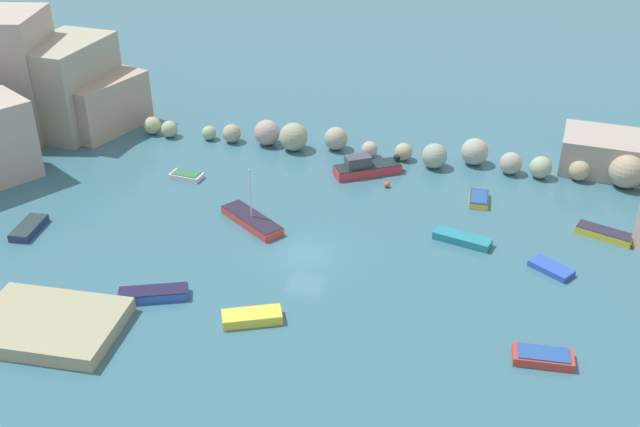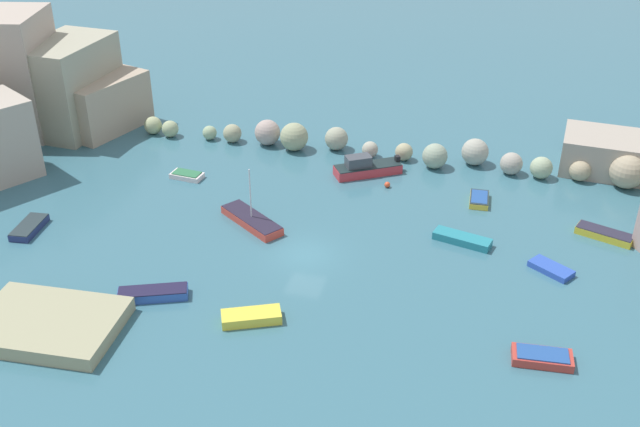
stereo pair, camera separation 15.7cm
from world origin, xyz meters
name	(u,v)px [view 1 (the left image)]	position (x,y,z in m)	size (l,w,h in m)	color
cove_water	(305,255)	(0.00, 0.00, 0.00)	(160.00, 160.00, 0.00)	#386979
rock_breakwater	(408,150)	(4.55, 16.16, 1.06)	(42.62, 3.71, 2.74)	#A8B180
stone_dock	(48,325)	(-12.28, -11.49, 0.45)	(8.22, 5.81, 0.90)	tan
channel_buoy	(387,185)	(3.66, 11.05, 0.23)	(0.46, 0.46, 0.46)	#E04C28
moored_boat_0	(252,220)	(-4.82, 3.00, 0.33)	(5.44, 4.56, 4.38)	#C54034
moored_boat_1	(479,199)	(10.82, 10.35, 0.27)	(1.48, 2.56, 0.51)	yellow
moored_boat_2	(543,357)	(15.43, -7.17, 0.29)	(3.36, 1.74, 0.59)	#BD3B31
moored_boat_3	(252,317)	(-1.17, -7.73, 0.30)	(3.76, 2.67, 0.61)	yellow
moored_boat_4	(29,228)	(-19.80, -1.81, 0.27)	(1.74, 3.45, 0.55)	navy
moored_boat_5	(604,234)	(19.65, 7.31, 0.29)	(4.03, 2.50, 0.58)	gold
moored_boat_6	(551,268)	(16.01, 2.07, 0.20)	(3.04, 2.67, 0.41)	blue
moored_boat_7	(366,167)	(1.56, 12.89, 0.59)	(5.50, 4.26, 1.69)	#C3343C
moored_boat_8	(153,294)	(-7.80, -7.04, 0.31)	(4.42, 2.74, 0.63)	#3259B4
moored_boat_9	(462,239)	(10.09, 4.21, 0.28)	(4.15, 2.17, 0.55)	teal
moored_boat_10	(187,175)	(-12.26, 8.66, 0.23)	(2.70, 1.58, 0.48)	silver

